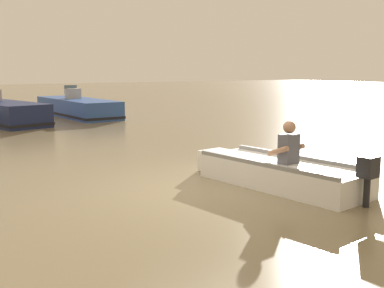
# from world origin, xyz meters

# --- Properties ---
(ground_plane) EXTENTS (120.00, 120.00, 0.00)m
(ground_plane) POSITION_xyz_m (0.00, 0.00, 0.00)
(ground_plane) COLOR #7A6B4C
(rowboat_with_person) EXTENTS (1.51, 3.73, 1.19)m
(rowboat_with_person) POSITION_xyz_m (1.21, -0.42, 0.25)
(rowboat_with_person) COLOR white
(rowboat_with_person) RESTS_ON ground
(moored_boat_blue) EXTENTS (2.03, 5.97, 1.34)m
(moored_boat_blue) POSITION_xyz_m (2.36, 13.81, 0.36)
(moored_boat_blue) COLOR #2D519E
(moored_boat_blue) RESTS_ON ground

